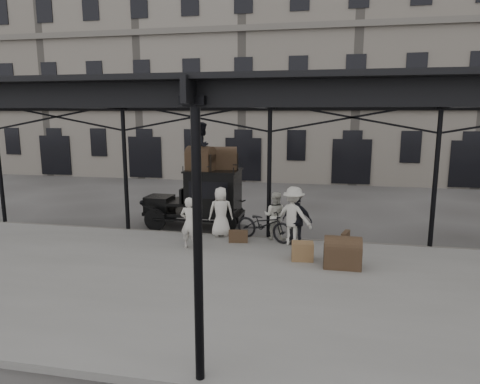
# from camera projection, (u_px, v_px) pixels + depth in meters

# --- Properties ---
(ground) EXTENTS (120.00, 120.00, 0.00)m
(ground) POSITION_uv_depth(u_px,v_px,m) (259.00, 261.00, 12.22)
(ground) COLOR #383533
(ground) RESTS_ON ground
(platform) EXTENTS (28.00, 8.00, 0.15)m
(platform) POSITION_uv_depth(u_px,v_px,m) (246.00, 286.00, 10.28)
(platform) COLOR slate
(platform) RESTS_ON ground
(canopy) EXTENTS (22.50, 9.00, 4.74)m
(canopy) POSITION_uv_depth(u_px,v_px,m) (249.00, 94.00, 9.73)
(canopy) COLOR black
(canopy) RESTS_ON ground
(building_frontage) EXTENTS (64.00, 8.00, 14.00)m
(building_frontage) POSITION_uv_depth(u_px,v_px,m) (302.00, 70.00, 28.29)
(building_frontage) COLOR slate
(building_frontage) RESTS_ON ground
(taxi) EXTENTS (3.65, 1.55, 2.18)m
(taxi) POSITION_uv_depth(u_px,v_px,m) (205.00, 196.00, 15.58)
(taxi) COLOR black
(taxi) RESTS_ON ground
(porter_left) EXTENTS (0.60, 0.42, 1.58)m
(porter_left) POSITION_uv_depth(u_px,v_px,m) (190.00, 223.00, 12.80)
(porter_left) COLOR beige
(porter_left) RESTS_ON platform
(porter_midleft) EXTENTS (0.84, 0.70, 1.56)m
(porter_midleft) POSITION_uv_depth(u_px,v_px,m) (275.00, 216.00, 13.74)
(porter_midleft) COLOR beige
(porter_midleft) RESTS_ON platform
(porter_centre) EXTENTS (0.92, 0.73, 1.65)m
(porter_centre) POSITION_uv_depth(u_px,v_px,m) (221.00, 212.00, 14.08)
(porter_centre) COLOR silver
(porter_centre) RESTS_ON platform
(porter_official) EXTENTS (0.99, 0.58, 1.58)m
(porter_official) POSITION_uv_depth(u_px,v_px,m) (297.00, 220.00, 13.08)
(porter_official) COLOR black
(porter_official) RESTS_ON platform
(porter_right) EXTENTS (1.35, 1.09, 1.83)m
(porter_right) POSITION_uv_depth(u_px,v_px,m) (293.00, 216.00, 13.13)
(porter_right) COLOR beige
(porter_right) RESTS_ON platform
(bicycle) EXTENTS (2.12, 1.38, 1.05)m
(bicycle) POSITION_uv_depth(u_px,v_px,m) (264.00, 224.00, 13.67)
(bicycle) COLOR black
(bicycle) RESTS_ON platform
(porter_roof) EXTENTS (0.71, 0.88, 1.68)m
(porter_roof) POSITION_uv_depth(u_px,v_px,m) (203.00, 146.00, 15.17)
(porter_roof) COLOR black
(porter_roof) RESTS_ON taxi
(steamer_trunk_roof_near) EXTENTS (1.09, 0.82, 0.71)m
(steamer_trunk_roof_near) POSITION_uv_depth(u_px,v_px,m) (200.00, 160.00, 15.12)
(steamer_trunk_roof_near) COLOR #493322
(steamer_trunk_roof_near) RESTS_ON taxi
(steamer_trunk_roof_far) EXTENTS (1.01, 0.73, 0.68)m
(steamer_trunk_roof_far) POSITION_uv_depth(u_px,v_px,m) (224.00, 160.00, 15.41)
(steamer_trunk_roof_far) COLOR #493322
(steamer_trunk_roof_far) RESTS_ON taxi
(steamer_trunk_platform) EXTENTS (0.97, 0.59, 0.71)m
(steamer_trunk_platform) POSITION_uv_depth(u_px,v_px,m) (342.00, 254.00, 11.28)
(steamer_trunk_platform) COLOR #493322
(steamer_trunk_platform) RESTS_ON platform
(wicker_hamper) EXTENTS (0.64, 0.50, 0.50)m
(wicker_hamper) POSITION_uv_depth(u_px,v_px,m) (302.00, 251.00, 11.88)
(wicker_hamper) COLOR olive
(wicker_hamper) RESTS_ON platform
(suitcase_upright) EXTENTS (0.30, 0.62, 0.45)m
(suitcase_upright) POSITION_uv_depth(u_px,v_px,m) (345.00, 239.00, 13.13)
(suitcase_upright) COLOR #493322
(suitcase_upright) RESTS_ON platform
(suitcase_flat) EXTENTS (0.62, 0.25, 0.40)m
(suitcase_flat) POSITION_uv_depth(u_px,v_px,m) (238.00, 236.00, 13.47)
(suitcase_flat) COLOR #493322
(suitcase_flat) RESTS_ON platform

